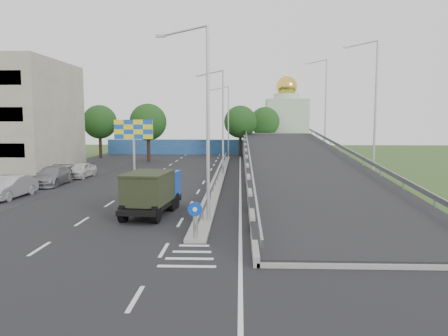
{
  "coord_description": "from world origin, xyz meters",
  "views": [
    {
      "loc": [
        1.97,
        -16.65,
        5.44
      ],
      "look_at": [
        0.88,
        12.84,
        2.2
      ],
      "focal_mm": 35.0,
      "sensor_mm": 36.0,
      "label": 1
    }
  ],
  "objects_px": {
    "billboard": "(134,132)",
    "lamp_post_near": "(204,113)",
    "sign_bollard": "(195,220)",
    "church": "(286,121)",
    "parked_car_e": "(81,170)",
    "lamp_post_far": "(227,118)",
    "parked_car_d": "(52,176)",
    "dump_truck": "(152,190)",
    "lamp_post_mid": "(221,116)",
    "parked_car_b": "(10,187)"
  },
  "relations": [
    {
      "from": "billboard",
      "to": "parked_car_e",
      "type": "xyz_separation_m",
      "value": [
        -4.12,
        -4.04,
        -3.46
      ]
    },
    {
      "from": "lamp_post_mid",
      "to": "parked_car_b",
      "type": "distance_m",
      "value": 19.97
    },
    {
      "from": "dump_truck",
      "to": "parked_car_b",
      "type": "height_order",
      "value": "dump_truck"
    },
    {
      "from": "billboard",
      "to": "dump_truck",
      "type": "bearing_deg",
      "value": -73.47
    },
    {
      "from": "parked_car_e",
      "to": "dump_truck",
      "type": "bearing_deg",
      "value": -53.79
    },
    {
      "from": "church",
      "to": "billboard",
      "type": "distance_m",
      "value": 37.23
    },
    {
      "from": "sign_bollard",
      "to": "parked_car_d",
      "type": "height_order",
      "value": "sign_bollard"
    },
    {
      "from": "lamp_post_far",
      "to": "dump_truck",
      "type": "bearing_deg",
      "value": -94.85
    },
    {
      "from": "dump_truck",
      "to": "parked_car_d",
      "type": "bearing_deg",
      "value": 140.57
    },
    {
      "from": "lamp_post_far",
      "to": "billboard",
      "type": "xyz_separation_m",
      "value": [
        -9.11,
        -18.0,
        -1.62
      ]
    },
    {
      "from": "billboard",
      "to": "parked_car_b",
      "type": "distance_m",
      "value": 16.3
    },
    {
      "from": "parked_car_b",
      "to": "parked_car_e",
      "type": "bearing_deg",
      "value": 88.79
    },
    {
      "from": "parked_car_b",
      "to": "lamp_post_mid",
      "type": "bearing_deg",
      "value": 46.53
    },
    {
      "from": "sign_bollard",
      "to": "lamp_post_far",
      "type": "relative_size",
      "value": 0.17
    },
    {
      "from": "lamp_post_near",
      "to": "parked_car_b",
      "type": "xyz_separation_m",
      "value": [
        -14.22,
        6.9,
        -5.03
      ]
    },
    {
      "from": "sign_bollard",
      "to": "dump_truck",
      "type": "distance_m",
      "value": 6.73
    },
    {
      "from": "dump_truck",
      "to": "parked_car_d",
      "type": "height_order",
      "value": "dump_truck"
    },
    {
      "from": "lamp_post_far",
      "to": "dump_truck",
      "type": "distance_m",
      "value": 38.26
    },
    {
      "from": "billboard",
      "to": "lamp_post_near",
      "type": "bearing_deg",
      "value": -67.51
    },
    {
      "from": "lamp_post_near",
      "to": "billboard",
      "type": "xyz_separation_m",
      "value": [
        -9.11,
        22.0,
        -1.62
      ]
    },
    {
      "from": "billboard",
      "to": "parked_car_d",
      "type": "relative_size",
      "value": 1.02
    },
    {
      "from": "lamp_post_near",
      "to": "lamp_post_mid",
      "type": "xyz_separation_m",
      "value": [
        0.0,
        20.0,
        0.0
      ]
    },
    {
      "from": "sign_bollard",
      "to": "billboard",
      "type": "height_order",
      "value": "billboard"
    },
    {
      "from": "lamp_post_mid",
      "to": "parked_car_e",
      "type": "height_order",
      "value": "lamp_post_mid"
    },
    {
      "from": "parked_car_d",
      "to": "lamp_post_near",
      "type": "bearing_deg",
      "value": -44.19
    },
    {
      "from": "dump_truck",
      "to": "lamp_post_near",
      "type": "bearing_deg",
      "value": -27.38
    },
    {
      "from": "dump_truck",
      "to": "billboard",
      "type": "bearing_deg",
      "value": 112.7
    },
    {
      "from": "lamp_post_mid",
      "to": "church",
      "type": "bearing_deg",
      "value": 73.78
    },
    {
      "from": "dump_truck",
      "to": "parked_car_b",
      "type": "distance_m",
      "value": 12.01
    },
    {
      "from": "parked_car_d",
      "to": "parked_car_e",
      "type": "bearing_deg",
      "value": 81.3
    },
    {
      "from": "dump_truck",
      "to": "lamp_post_mid",
      "type": "bearing_deg",
      "value": 85.98
    },
    {
      "from": "sign_bollard",
      "to": "parked_car_e",
      "type": "distance_m",
      "value": 25.44
    },
    {
      "from": "lamp_post_far",
      "to": "parked_car_b",
      "type": "bearing_deg",
      "value": -113.24
    },
    {
      "from": "parked_car_e",
      "to": "lamp_post_near",
      "type": "bearing_deg",
      "value": -49.74
    },
    {
      "from": "lamp_post_near",
      "to": "lamp_post_mid",
      "type": "relative_size",
      "value": 1.0
    },
    {
      "from": "lamp_post_mid",
      "to": "parked_car_b",
      "type": "relative_size",
      "value": 2.12
    },
    {
      "from": "sign_bollard",
      "to": "billboard",
      "type": "relative_size",
      "value": 0.3
    },
    {
      "from": "lamp_post_near",
      "to": "parked_car_e",
      "type": "height_order",
      "value": "lamp_post_near"
    },
    {
      "from": "parked_car_d",
      "to": "parked_car_e",
      "type": "height_order",
      "value": "parked_car_d"
    },
    {
      "from": "lamp_post_far",
      "to": "parked_car_e",
      "type": "height_order",
      "value": "lamp_post_far"
    },
    {
      "from": "church",
      "to": "parked_car_e",
      "type": "bearing_deg",
      "value": -122.68
    },
    {
      "from": "sign_bollard",
      "to": "parked_car_b",
      "type": "distance_m",
      "value": 17.72
    },
    {
      "from": "billboard",
      "to": "parked_car_b",
      "type": "bearing_deg",
      "value": -108.69
    },
    {
      "from": "church",
      "to": "parked_car_d",
      "type": "bearing_deg",
      "value": -120.15
    },
    {
      "from": "dump_truck",
      "to": "lamp_post_far",
      "type": "bearing_deg",
      "value": 91.32
    },
    {
      "from": "sign_bollard",
      "to": "lamp_post_mid",
      "type": "distance_m",
      "value": 24.3
    },
    {
      "from": "lamp_post_near",
      "to": "dump_truck",
      "type": "height_order",
      "value": "lamp_post_near"
    },
    {
      "from": "lamp_post_mid",
      "to": "church",
      "type": "height_order",
      "value": "church"
    },
    {
      "from": "parked_car_b",
      "to": "parked_car_d",
      "type": "xyz_separation_m",
      "value": [
        0.32,
        6.14,
        0.0
      ]
    },
    {
      "from": "sign_bollard",
      "to": "church",
      "type": "bearing_deg",
      "value": 80.19
    }
  ]
}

